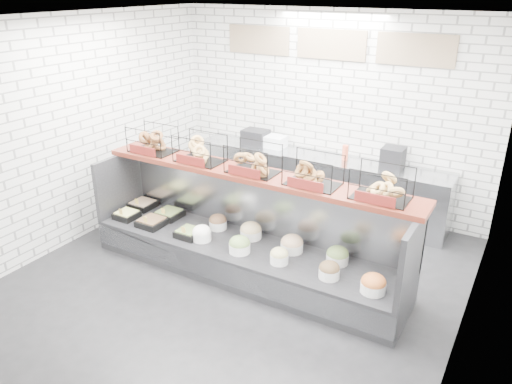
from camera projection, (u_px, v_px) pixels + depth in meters
The scene contains 5 objects.
ground at pixel (231, 284), 5.96m from camera, with size 5.50×5.50×0.00m, color black.
room_shell at pixel (257, 104), 5.63m from camera, with size 5.02×5.51×3.01m.
display_case at pixel (246, 248), 6.10m from camera, with size 4.00×0.90×1.20m.
bagel_shelf at pixel (253, 162), 5.83m from camera, with size 4.10×0.50×0.40m.
prep_counter at pixel (316, 182), 7.71m from camera, with size 4.00×0.60×1.20m.
Camera 1 is at (2.81, -4.21, 3.34)m, focal length 35.00 mm.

